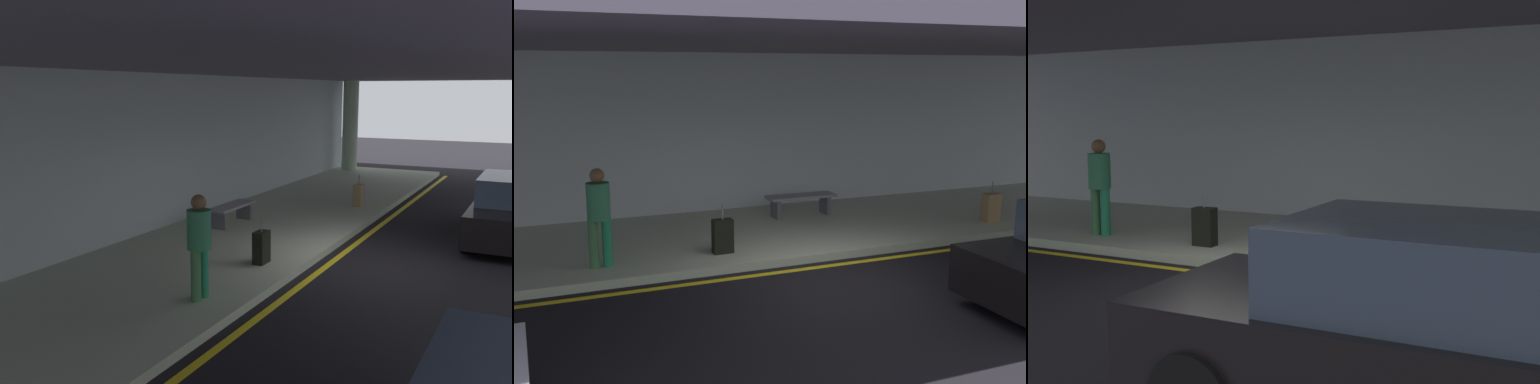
# 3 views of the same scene
# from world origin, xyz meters

# --- Properties ---
(ground_plane) EXTENTS (60.00, 60.00, 0.00)m
(ground_plane) POSITION_xyz_m (0.00, 0.00, 0.00)
(ground_plane) COLOR black
(sidewalk) EXTENTS (26.00, 4.20, 0.15)m
(sidewalk) POSITION_xyz_m (0.00, 3.10, 0.07)
(sidewalk) COLOR #A9B49A
(sidewalk) RESTS_ON ground
(lane_stripe_yellow) EXTENTS (26.00, 0.14, 0.01)m
(lane_stripe_yellow) POSITION_xyz_m (0.00, 0.74, 0.00)
(lane_stripe_yellow) COLOR yellow
(lane_stripe_yellow) RESTS_ON ground
(ceiling_overhang) EXTENTS (28.00, 13.20, 0.30)m
(ceiling_overhang) POSITION_xyz_m (0.00, 2.60, 3.95)
(ceiling_overhang) COLOR slate
(ceiling_overhang) RESTS_ON support_column_far_left
(terminal_back_wall) EXTENTS (26.00, 0.30, 3.80)m
(terminal_back_wall) POSITION_xyz_m (0.00, 5.35, 1.90)
(terminal_back_wall) COLOR #AAB4B7
(terminal_back_wall) RESTS_ON ground
(traveler_with_luggage) EXTENTS (0.38, 0.38, 1.68)m
(traveler_with_luggage) POSITION_xyz_m (-3.53, 1.74, 1.11)
(traveler_with_luggage) COLOR #37683C
(traveler_with_luggage) RESTS_ON sidewalk
(suitcase_upright_primary) EXTENTS (0.36, 0.22, 0.90)m
(suitcase_upright_primary) POSITION_xyz_m (4.79, 1.79, 0.46)
(suitcase_upright_primary) COLOR olive
(suitcase_upright_primary) RESTS_ON sidewalk
(suitcase_upright_secondary) EXTENTS (0.36, 0.22, 0.90)m
(suitcase_upright_secondary) POSITION_xyz_m (-1.38, 1.75, 0.46)
(suitcase_upright_secondary) COLOR black
(suitcase_upright_secondary) RESTS_ON sidewalk
(bench_metal) EXTENTS (1.60, 0.50, 0.48)m
(bench_metal) POSITION_xyz_m (1.19, 3.88, 0.50)
(bench_metal) COLOR slate
(bench_metal) RESTS_ON sidewalk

